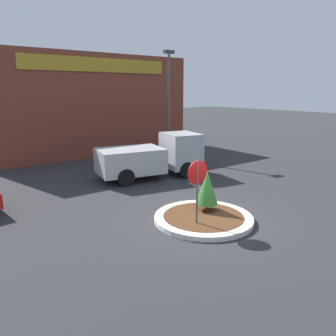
{
  "coord_description": "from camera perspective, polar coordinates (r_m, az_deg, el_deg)",
  "views": [
    {
      "loc": [
        -7.61,
        -7.97,
        4.54
      ],
      "look_at": [
        0.61,
        2.91,
        1.29
      ],
      "focal_mm": 35.0,
      "sensor_mm": 36.0,
      "label": 1
    }
  ],
  "objects": [
    {
      "name": "ground_plane",
      "position": [
        11.92,
        6.18,
        -9.07
      ],
      "size": [
        120.0,
        120.0,
        0.0
      ],
      "primitive_type": "plane",
      "color": "#2D2D30"
    },
    {
      "name": "traffic_island",
      "position": [
        11.89,
        6.19,
        -8.69
      ],
      "size": [
        3.52,
        3.52,
        0.17
      ],
      "color": "silver",
      "rests_on": "ground_plane"
    },
    {
      "name": "stop_sign",
      "position": [
        10.79,
        5.12,
        -2.21
      ],
      "size": [
        0.82,
        0.07,
        2.35
      ],
      "color": "#4C4C51",
      "rests_on": "ground_plane"
    },
    {
      "name": "island_shrub",
      "position": [
        12.16,
        6.81,
        -3.39
      ],
      "size": [
        0.82,
        0.82,
        1.49
      ],
      "color": "brown",
      "rests_on": "traffic_island"
    },
    {
      "name": "utility_truck",
      "position": [
        17.37,
        -2.65,
        2.02
      ],
      "size": [
        5.77,
        3.16,
        2.26
      ],
      "rotation": [
        0.0,
        0.0,
        -0.19
      ],
      "color": "#B2B2B7",
      "rests_on": "ground_plane"
    },
    {
      "name": "storefront_building",
      "position": [
        25.66,
        -14.63,
        10.62
      ],
      "size": [
        14.52,
        6.07,
        6.97
      ],
      "color": "brown",
      "rests_on": "ground_plane"
    },
    {
      "name": "light_pole",
      "position": [
        21.84,
        0.16,
        12.16
      ],
      "size": [
        0.7,
        0.3,
        7.01
      ],
      "color": "#4C4C51",
      "rests_on": "ground_plane"
    }
  ]
}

